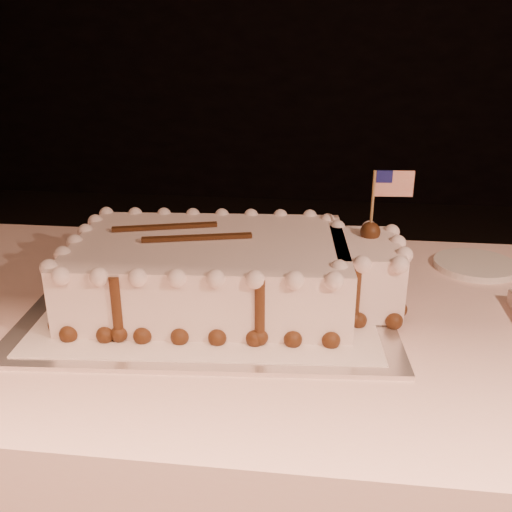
# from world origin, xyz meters

# --- Properties ---
(banquet_table) EXTENTS (2.40, 0.80, 0.75)m
(banquet_table) POSITION_xyz_m (0.00, 0.60, 0.38)
(banquet_table) COLOR #FFD3C5
(banquet_table) RESTS_ON ground
(cake_board) EXTENTS (0.66, 0.52, 0.01)m
(cake_board) POSITION_xyz_m (-0.34, 0.61, 0.75)
(cake_board) COLOR silver
(cake_board) RESTS_ON banquet_table
(doily) EXTENTS (0.59, 0.47, 0.00)m
(doily) POSITION_xyz_m (-0.34, 0.61, 0.76)
(doily) COLOR white
(doily) RESTS_ON cake_board
(sheet_cake) EXTENTS (0.60, 0.37, 0.23)m
(sheet_cake) POSITION_xyz_m (-0.30, 0.61, 0.82)
(sheet_cake) COLOR white
(sheet_cake) RESTS_ON doily
(side_plate) EXTENTS (0.17, 0.17, 0.01)m
(side_plate) POSITION_xyz_m (0.17, 0.84, 0.76)
(side_plate) COLOR white
(side_plate) RESTS_ON banquet_table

